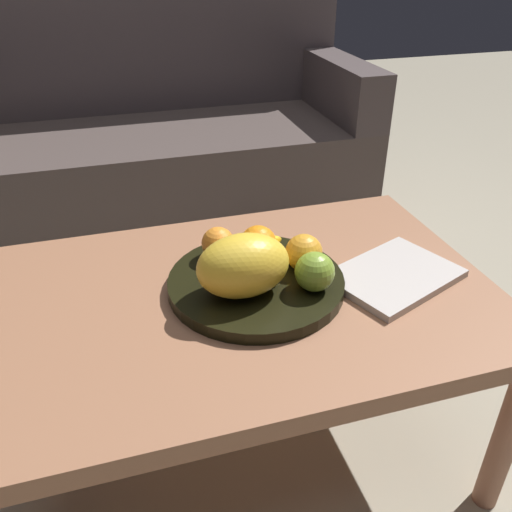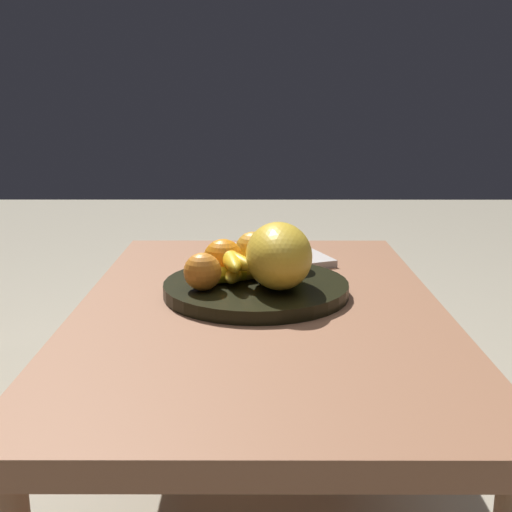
{
  "view_description": "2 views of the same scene",
  "coord_description": "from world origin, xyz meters",
  "px_view_note": "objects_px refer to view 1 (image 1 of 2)",
  "views": [
    {
      "loc": [
        -0.2,
        -0.83,
        1.05
      ],
      "look_at": [
        0.05,
        0.01,
        0.52
      ],
      "focal_mm": 37.42,
      "sensor_mm": 36.0,
      "label": 1
    },
    {
      "loc": [
        -1.12,
        0.01,
        0.81
      ],
      "look_at": [
        0.05,
        0.01,
        0.52
      ],
      "focal_mm": 45.62,
      "sensor_mm": 36.0,
      "label": 2
    }
  ],
  "objects_px": {
    "orange_left": "(258,244)",
    "orange_front": "(216,244)",
    "coffee_table": "(232,314)",
    "magazine": "(394,275)",
    "couch": "(151,146)",
    "apple_front": "(315,272)",
    "fruit_bowl": "(256,283)",
    "melon_large_front": "(243,266)",
    "orange_right": "(304,253)",
    "banana_bunch": "(252,255)"
  },
  "relations": [
    {
      "from": "melon_large_front",
      "to": "orange_left",
      "type": "height_order",
      "value": "melon_large_front"
    },
    {
      "from": "apple_front",
      "to": "orange_front",
      "type": "bearing_deg",
      "value": 133.25
    },
    {
      "from": "coffee_table",
      "to": "orange_left",
      "type": "relative_size",
      "value": 13.59
    },
    {
      "from": "couch",
      "to": "magazine",
      "type": "height_order",
      "value": "couch"
    },
    {
      "from": "orange_right",
      "to": "banana_bunch",
      "type": "xyz_separation_m",
      "value": [
        -0.1,
        0.04,
        -0.01
      ]
    },
    {
      "from": "coffee_table",
      "to": "fruit_bowl",
      "type": "bearing_deg",
      "value": 7.97
    },
    {
      "from": "orange_left",
      "to": "orange_front",
      "type": "bearing_deg",
      "value": 157.68
    },
    {
      "from": "orange_left",
      "to": "orange_right",
      "type": "bearing_deg",
      "value": -36.13
    },
    {
      "from": "orange_left",
      "to": "apple_front",
      "type": "bearing_deg",
      "value": -60.92
    },
    {
      "from": "couch",
      "to": "apple_front",
      "type": "bearing_deg",
      "value": -83.25
    },
    {
      "from": "orange_left",
      "to": "magazine",
      "type": "xyz_separation_m",
      "value": [
        0.26,
        -0.11,
        -0.06
      ]
    },
    {
      "from": "orange_left",
      "to": "banana_bunch",
      "type": "relative_size",
      "value": 0.43
    },
    {
      "from": "apple_front",
      "to": "orange_right",
      "type": "bearing_deg",
      "value": 85.31
    },
    {
      "from": "melon_large_front",
      "to": "couch",
      "type": "bearing_deg",
      "value": 91.22
    },
    {
      "from": "orange_front",
      "to": "orange_left",
      "type": "relative_size",
      "value": 0.89
    },
    {
      "from": "banana_bunch",
      "to": "coffee_table",
      "type": "bearing_deg",
      "value": -139.48
    },
    {
      "from": "coffee_table",
      "to": "apple_front",
      "type": "height_order",
      "value": "apple_front"
    },
    {
      "from": "melon_large_front",
      "to": "orange_left",
      "type": "bearing_deg",
      "value": 60.02
    },
    {
      "from": "banana_bunch",
      "to": "magazine",
      "type": "height_order",
      "value": "banana_bunch"
    },
    {
      "from": "couch",
      "to": "coffee_table",
      "type": "bearing_deg",
      "value": -89.48
    },
    {
      "from": "couch",
      "to": "banana_bunch",
      "type": "xyz_separation_m",
      "value": [
        0.07,
        -1.24,
        0.19
      ]
    },
    {
      "from": "apple_front",
      "to": "magazine",
      "type": "distance_m",
      "value": 0.19
    },
    {
      "from": "coffee_table",
      "to": "melon_large_front",
      "type": "distance_m",
      "value": 0.14
    },
    {
      "from": "coffee_table",
      "to": "magazine",
      "type": "relative_size",
      "value": 4.17
    },
    {
      "from": "couch",
      "to": "apple_front",
      "type": "distance_m",
      "value": 1.38
    },
    {
      "from": "coffee_table",
      "to": "orange_right",
      "type": "height_order",
      "value": "orange_right"
    },
    {
      "from": "couch",
      "to": "orange_left",
      "type": "bearing_deg",
      "value": -85.88
    },
    {
      "from": "coffee_table",
      "to": "magazine",
      "type": "distance_m",
      "value": 0.34
    },
    {
      "from": "orange_front",
      "to": "magazine",
      "type": "relative_size",
      "value": 0.27
    },
    {
      "from": "orange_front",
      "to": "banana_bunch",
      "type": "distance_m",
      "value": 0.08
    },
    {
      "from": "orange_front",
      "to": "apple_front",
      "type": "height_order",
      "value": "apple_front"
    },
    {
      "from": "melon_large_front",
      "to": "orange_front",
      "type": "xyz_separation_m",
      "value": [
        -0.02,
        0.14,
        -0.03
      ]
    },
    {
      "from": "orange_left",
      "to": "coffee_table",
      "type": "bearing_deg",
      "value": -137.48
    },
    {
      "from": "orange_front",
      "to": "orange_right",
      "type": "bearing_deg",
      "value": -29.56
    },
    {
      "from": "orange_front",
      "to": "magazine",
      "type": "height_order",
      "value": "orange_front"
    },
    {
      "from": "couch",
      "to": "orange_front",
      "type": "height_order",
      "value": "couch"
    },
    {
      "from": "couch",
      "to": "magazine",
      "type": "relative_size",
      "value": 6.8
    },
    {
      "from": "fruit_bowl",
      "to": "magazine",
      "type": "relative_size",
      "value": 1.39
    },
    {
      "from": "fruit_bowl",
      "to": "melon_large_front",
      "type": "xyz_separation_m",
      "value": [
        -0.04,
        -0.04,
        0.07
      ]
    },
    {
      "from": "couch",
      "to": "magazine",
      "type": "bearing_deg",
      "value": -75.48
    },
    {
      "from": "apple_front",
      "to": "magazine",
      "type": "relative_size",
      "value": 0.3
    },
    {
      "from": "apple_front",
      "to": "melon_large_front",
      "type": "bearing_deg",
      "value": 169.12
    },
    {
      "from": "orange_right",
      "to": "orange_front",
      "type": "bearing_deg",
      "value": 150.44
    },
    {
      "from": "coffee_table",
      "to": "orange_left",
      "type": "distance_m",
      "value": 0.15
    },
    {
      "from": "orange_left",
      "to": "magazine",
      "type": "relative_size",
      "value": 0.31
    },
    {
      "from": "orange_left",
      "to": "magazine",
      "type": "height_order",
      "value": "orange_left"
    },
    {
      "from": "orange_right",
      "to": "melon_large_front",
      "type": "bearing_deg",
      "value": -161.13
    },
    {
      "from": "melon_large_front",
      "to": "orange_left",
      "type": "relative_size",
      "value": 2.29
    },
    {
      "from": "orange_front",
      "to": "magazine",
      "type": "bearing_deg",
      "value": -23.01
    },
    {
      "from": "melon_large_front",
      "to": "apple_front",
      "type": "distance_m",
      "value": 0.14
    }
  ]
}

